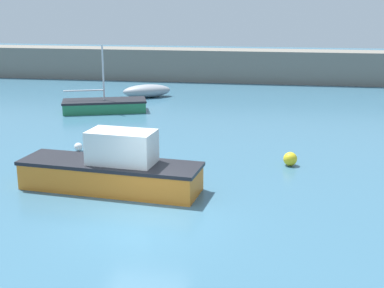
{
  "coord_description": "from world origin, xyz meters",
  "views": [
    {
      "loc": [
        3.79,
        -14.3,
        6.36
      ],
      "look_at": [
        0.44,
        6.52,
        0.61
      ],
      "focal_mm": 50.0,
      "sensor_mm": 36.0,
      "label": 1
    }
  ],
  "objects_px": {
    "cabin_cruiser_white": "(113,169)",
    "rowboat_white_midwater": "(147,91)",
    "mooring_buoy_white": "(78,147)",
    "sailboat_twin_hulled": "(105,105)",
    "mooring_buoy_yellow": "(290,159)"
  },
  "relations": [
    {
      "from": "sailboat_twin_hulled",
      "to": "mooring_buoy_yellow",
      "type": "relative_size",
      "value": 9.35
    },
    {
      "from": "cabin_cruiser_white",
      "to": "sailboat_twin_hulled",
      "type": "xyz_separation_m",
      "value": [
        -4.46,
        12.62,
        -0.38
      ]
    },
    {
      "from": "mooring_buoy_yellow",
      "to": "mooring_buoy_white",
      "type": "bearing_deg",
      "value": 175.91
    },
    {
      "from": "rowboat_white_midwater",
      "to": "mooring_buoy_white",
      "type": "height_order",
      "value": "rowboat_white_midwater"
    },
    {
      "from": "cabin_cruiser_white",
      "to": "rowboat_white_midwater",
      "type": "height_order",
      "value": "cabin_cruiser_white"
    },
    {
      "from": "cabin_cruiser_white",
      "to": "mooring_buoy_white",
      "type": "height_order",
      "value": "cabin_cruiser_white"
    },
    {
      "from": "mooring_buoy_white",
      "to": "sailboat_twin_hulled",
      "type": "bearing_deg",
      "value": 100.42
    },
    {
      "from": "cabin_cruiser_white",
      "to": "mooring_buoy_white",
      "type": "distance_m",
      "value": 5.33
    },
    {
      "from": "mooring_buoy_white",
      "to": "cabin_cruiser_white",
      "type": "bearing_deg",
      "value": -56.23
    },
    {
      "from": "mooring_buoy_white",
      "to": "mooring_buoy_yellow",
      "type": "distance_m",
      "value": 9.0
    },
    {
      "from": "rowboat_white_midwater",
      "to": "mooring_buoy_yellow",
      "type": "relative_size",
      "value": 6.37
    },
    {
      "from": "rowboat_white_midwater",
      "to": "sailboat_twin_hulled",
      "type": "bearing_deg",
      "value": 47.33
    },
    {
      "from": "cabin_cruiser_white",
      "to": "rowboat_white_midwater",
      "type": "distance_m",
      "value": 17.87
    },
    {
      "from": "cabin_cruiser_white",
      "to": "mooring_buoy_yellow",
      "type": "height_order",
      "value": "cabin_cruiser_white"
    },
    {
      "from": "mooring_buoy_white",
      "to": "mooring_buoy_yellow",
      "type": "relative_size",
      "value": 0.68
    }
  ]
}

